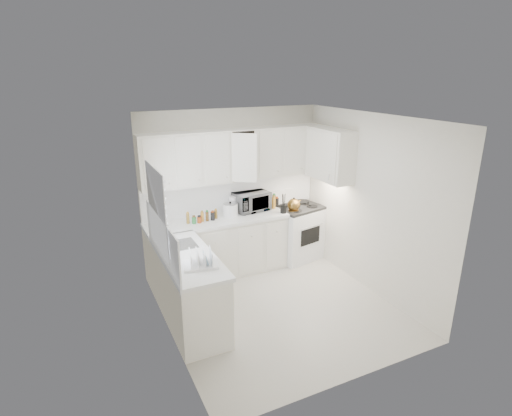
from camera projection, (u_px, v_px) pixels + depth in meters
floor at (277, 307)px, 5.71m from camera, size 3.20×3.20×0.00m
ceiling at (281, 118)px, 4.88m from camera, size 3.20×3.20×0.00m
wall_back at (232, 189)px, 6.66m from camera, size 3.00×0.00×3.00m
wall_front at (359, 271)px, 3.93m from camera, size 3.00×0.00×3.00m
wall_left at (165, 239)px, 4.68m from camera, size 0.00×3.20×3.20m
wall_right at (370, 204)px, 5.91m from camera, size 0.00×3.20×3.20m
window_blinds at (158, 210)px, 4.91m from camera, size 0.06×0.96×1.06m
lower_cabinets_back at (218, 248)px, 6.52m from camera, size 2.22×0.60×0.90m
lower_cabinets_left at (189, 291)px, 5.25m from camera, size 0.60×1.60×0.90m
countertop_back at (217, 220)px, 6.36m from camera, size 2.24×0.64×0.05m
countertop_left at (188, 257)px, 5.10m from camera, size 0.64×1.62×0.05m
backsplash_back at (233, 194)px, 6.68m from camera, size 2.98×0.02×0.55m
backsplash_left at (162, 239)px, 4.88m from camera, size 0.02×1.60×0.55m
upper_cabinets_back at (236, 180)px, 6.46m from camera, size 3.00×0.33×0.80m
upper_cabinets_right at (328, 179)px, 6.48m from camera, size 0.33×0.90×0.80m
sink at (179, 237)px, 5.35m from camera, size 0.42×0.38×0.30m
stove at (297, 225)px, 7.06m from camera, size 0.90×0.79×1.21m
tea_kettle at (294, 204)px, 6.71m from camera, size 0.28×0.24×0.24m
frying_pan at (302, 201)px, 7.16m from camera, size 0.26×0.43×0.04m
microwave at (251, 199)px, 6.68m from camera, size 0.60×0.39×0.38m
rice_cooker at (230, 209)px, 6.45m from camera, size 0.30×0.30×0.24m
paper_towel at (233, 204)px, 6.60m from camera, size 0.12×0.12×0.27m
utensil_crock at (284, 203)px, 6.57m from camera, size 0.14×0.14×0.33m
dish_rack at (200, 257)px, 4.78m from camera, size 0.46×0.38×0.22m
spice_left_0 at (186, 217)px, 6.25m from camera, size 0.06×0.06×0.13m
spice_left_1 at (192, 218)px, 6.21m from camera, size 0.06×0.06×0.13m
spice_left_2 at (195, 215)px, 6.31m from camera, size 0.06×0.06×0.13m
spice_left_3 at (202, 216)px, 6.27m from camera, size 0.06×0.06×0.13m
spice_left_4 at (205, 214)px, 6.38m from camera, size 0.06×0.06×0.13m
spice_left_5 at (211, 215)px, 6.33m from camera, size 0.06×0.06×0.13m
spice_left_6 at (214, 212)px, 6.44m from camera, size 0.06×0.06×0.13m
sauce_right_0 at (268, 202)px, 6.86m from camera, size 0.06×0.06×0.19m
sauce_right_1 at (272, 202)px, 6.83m from camera, size 0.06×0.06×0.19m
sauce_right_2 at (273, 201)px, 6.91m from camera, size 0.06×0.06×0.19m
sauce_right_3 at (278, 202)px, 6.88m from camera, size 0.06×0.06×0.19m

